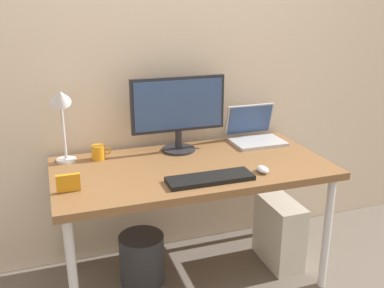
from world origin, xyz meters
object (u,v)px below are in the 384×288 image
at_px(coffee_mug, 99,152).
at_px(keyboard, 210,179).
at_px(computer_tower, 279,232).
at_px(desk, 192,174).
at_px(photo_frame, 68,183).
at_px(desk_lamp, 61,108).
at_px(mouse, 263,169).
at_px(wastebasket, 142,259).
at_px(laptop, 254,133).
at_px(monitor, 179,109).

bearing_deg(coffee_mug, keyboard, -45.21).
bearing_deg(computer_tower, desk, 178.49).
bearing_deg(computer_tower, keyboard, -158.08).
relative_size(coffee_mug, photo_frame, 1.00).
xyz_separation_m(desk_lamp, computer_tower, (1.22, -0.26, -0.83)).
bearing_deg(mouse, desk_lamp, 153.96).
bearing_deg(wastebasket, keyboard, -44.73).
height_order(desk, mouse, mouse).
bearing_deg(photo_frame, computer_tower, 6.25).
distance_m(mouse, computer_tower, 0.63).
bearing_deg(coffee_mug, photo_frame, -115.58).
bearing_deg(photo_frame, laptop, 19.44).
bearing_deg(monitor, desk, -91.05).
height_order(mouse, wastebasket, mouse).
relative_size(coffee_mug, computer_tower, 0.26).
bearing_deg(laptop, desk_lamp, -179.16).
relative_size(monitor, photo_frame, 5.10).
xyz_separation_m(desk, computer_tower, (0.57, -0.02, -0.46)).
relative_size(keyboard, computer_tower, 1.05).
relative_size(desk, photo_frame, 13.62).
bearing_deg(photo_frame, wastebasket, 29.37).
bearing_deg(photo_frame, monitor, 30.67).
relative_size(laptop, coffee_mug, 2.90).
xyz_separation_m(desk_lamp, photo_frame, (-0.01, -0.40, -0.26)).
bearing_deg(photo_frame, mouse, -4.33).
bearing_deg(keyboard, computer_tower, 21.92).
bearing_deg(monitor, photo_frame, -149.33).
relative_size(keyboard, mouse, 4.89).
bearing_deg(coffee_mug, desk_lamp, -178.54).
bearing_deg(photo_frame, desk_lamp, 87.92).
height_order(monitor, coffee_mug, monitor).
xyz_separation_m(coffee_mug, photo_frame, (-0.19, -0.40, 0.01)).
distance_m(desk_lamp, wastebasket, 0.98).
bearing_deg(coffee_mug, computer_tower, -14.35).
xyz_separation_m(desk, desk_lamp, (-0.65, 0.25, 0.37)).
height_order(monitor, photo_frame, monitor).
bearing_deg(desk, computer_tower, -1.51).
height_order(desk, laptop, laptop).
distance_m(desk_lamp, photo_frame, 0.48).
xyz_separation_m(monitor, computer_tower, (0.56, -0.26, -0.77)).
bearing_deg(monitor, keyboard, -88.84).
relative_size(monitor, laptop, 1.75).
bearing_deg(mouse, computer_tower, 39.39).
distance_m(keyboard, computer_tower, 0.80).
bearing_deg(keyboard, laptop, 45.41).
xyz_separation_m(laptop, coffee_mug, (-0.98, -0.01, -0.02)).
bearing_deg(desk_lamp, monitor, -0.05).
distance_m(laptop, desk_lamp, 1.19).
bearing_deg(wastebasket, desk_lamp, 152.82).
xyz_separation_m(coffee_mug, wastebasket, (0.18, -0.19, -0.62)).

